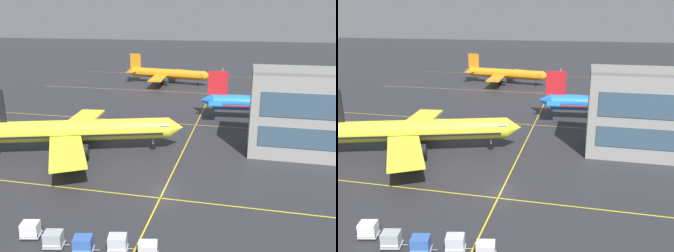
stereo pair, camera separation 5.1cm
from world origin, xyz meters
TOP-DOWN VIEW (x-y plane):
  - ground_plane at (0.00, 0.00)m, footprint 600.00×600.00m
  - airliner_front_gate at (-18.43, 11.28)m, footprint 36.90×31.53m
  - airliner_second_row at (17.77, 40.11)m, footprint 36.28×31.14m
  - airliner_third_row at (-17.54, 79.69)m, footprint 32.73×27.94m
  - taxiway_markings at (0.00, 48.80)m, footprint 116.39×149.02m
  - baggage_cart_row_leftmost at (-11.98, -13.66)m, footprint 2.86×2.05m
  - baggage_cart_row_second at (-8.55, -14.72)m, footprint 2.86×2.05m
  - baggage_cart_row_middle at (-5.11, -14.81)m, footprint 2.86×2.05m
  - baggage_cart_row_fourth at (-1.67, -13.84)m, footprint 2.86×2.05m
  - baggage_cart_row_fifth at (1.77, -14.30)m, footprint 2.86×2.05m

SIDE VIEW (x-z plane):
  - ground_plane at x=0.00m, z-range 0.00..0.00m
  - taxiway_markings at x=0.00m, z-range 0.00..0.01m
  - baggage_cart_row_leftmost at x=-11.98m, z-range 0.07..1.93m
  - baggage_cart_row_second at x=-8.55m, z-range 0.07..1.93m
  - baggage_cart_row_middle at x=-5.11m, z-range 0.07..1.93m
  - baggage_cart_row_fourth at x=-1.67m, z-range 0.07..1.93m
  - baggage_cart_row_fifth at x=1.77m, z-range 0.07..1.93m
  - airliner_third_row at x=-17.54m, z-range -1.61..8.57m
  - airliner_second_row at x=17.77m, z-range -1.79..9.49m
  - airliner_front_gate at x=-18.43m, z-range -1.86..9.87m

